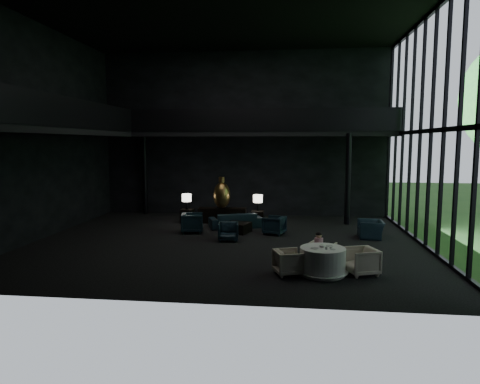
# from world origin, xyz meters

# --- Properties ---
(floor) EXTENTS (14.00, 12.00, 0.02)m
(floor) POSITION_xyz_m (0.00, 0.00, 0.00)
(floor) COLOR black
(floor) RESTS_ON ground
(ceiling) EXTENTS (14.00, 12.00, 0.02)m
(ceiling) POSITION_xyz_m (0.00, 0.00, 8.00)
(ceiling) COLOR black
(ceiling) RESTS_ON ground
(wall_back) EXTENTS (14.00, 0.04, 8.00)m
(wall_back) POSITION_xyz_m (0.00, 6.00, 4.00)
(wall_back) COLOR black
(wall_back) RESTS_ON ground
(wall_front) EXTENTS (14.00, 0.04, 8.00)m
(wall_front) POSITION_xyz_m (0.00, -6.00, 4.00)
(wall_front) COLOR black
(wall_front) RESTS_ON ground
(wall_left) EXTENTS (0.04, 12.00, 8.00)m
(wall_left) POSITION_xyz_m (-7.00, 0.00, 4.00)
(wall_left) COLOR black
(wall_left) RESTS_ON ground
(curtain_wall) EXTENTS (0.20, 12.00, 8.00)m
(curtain_wall) POSITION_xyz_m (6.95, 0.00, 4.00)
(curtain_wall) COLOR black
(curtain_wall) RESTS_ON ground
(mezzanine_left) EXTENTS (2.00, 12.00, 0.25)m
(mezzanine_left) POSITION_xyz_m (-6.00, 0.00, 4.00)
(mezzanine_left) COLOR black
(mezzanine_left) RESTS_ON wall_left
(mezzanine_back) EXTENTS (12.00, 2.00, 0.25)m
(mezzanine_back) POSITION_xyz_m (1.00, 5.00, 4.00)
(mezzanine_back) COLOR black
(mezzanine_back) RESTS_ON wall_back
(railing_left) EXTENTS (0.06, 12.00, 1.00)m
(railing_left) POSITION_xyz_m (-5.00, 0.00, 4.60)
(railing_left) COLOR black
(railing_left) RESTS_ON mezzanine_left
(railing_back) EXTENTS (12.00, 0.06, 1.00)m
(railing_back) POSITION_xyz_m (1.00, 4.00, 4.60)
(railing_back) COLOR black
(railing_back) RESTS_ON mezzanine_back
(column_nw) EXTENTS (0.24, 0.24, 4.00)m
(column_nw) POSITION_xyz_m (-5.00, 5.70, 2.00)
(column_nw) COLOR black
(column_nw) RESTS_ON floor
(column_ne) EXTENTS (0.24, 0.24, 4.00)m
(column_ne) POSITION_xyz_m (4.80, 4.00, 2.00)
(column_ne) COLOR black
(column_ne) RESTS_ON floor
(console) EXTENTS (2.15, 0.49, 0.68)m
(console) POSITION_xyz_m (-0.73, 3.64, 0.34)
(console) COLOR black
(console) RESTS_ON floor
(bronze_urn) EXTENTS (0.75, 0.75, 1.41)m
(bronze_urn) POSITION_xyz_m (-0.73, 3.53, 1.28)
(bronze_urn) COLOR #9C6C1F
(bronze_urn) RESTS_ON console
(side_table_left) EXTENTS (0.55, 0.55, 0.61)m
(side_table_left) POSITION_xyz_m (-2.33, 3.61, 0.30)
(side_table_left) COLOR black
(side_table_left) RESTS_ON floor
(table_lamp_left) EXTENTS (0.42, 0.42, 0.70)m
(table_lamp_left) POSITION_xyz_m (-2.33, 3.53, 1.11)
(table_lamp_left) COLOR black
(table_lamp_left) RESTS_ON side_table_left
(side_table_right) EXTENTS (0.54, 0.54, 0.60)m
(side_table_right) POSITION_xyz_m (0.87, 3.52, 0.30)
(side_table_right) COLOR black
(side_table_right) RESTS_ON floor
(table_lamp_right) EXTENTS (0.42, 0.42, 0.70)m
(table_lamp_right) POSITION_xyz_m (0.87, 3.64, 1.10)
(table_lamp_right) COLOR black
(table_lamp_right) RESTS_ON side_table_right
(sofa) EXTENTS (2.39, 1.46, 0.90)m
(sofa) POSITION_xyz_m (-0.01, 2.67, 0.45)
(sofa) COLOR black
(sofa) RESTS_ON floor
(lounge_armchair_west) EXTENTS (1.05, 1.10, 0.97)m
(lounge_armchair_west) POSITION_xyz_m (-1.61, 1.49, 0.48)
(lounge_armchair_west) COLOR black
(lounge_armchair_west) RESTS_ON floor
(lounge_armchair_east) EXTENTS (0.95, 0.98, 0.80)m
(lounge_armchair_east) POSITION_xyz_m (1.67, 1.54, 0.40)
(lounge_armchair_east) COLOR black
(lounge_armchair_east) RESTS_ON floor
(lounge_armchair_south) EXTENTS (0.76, 0.72, 0.72)m
(lounge_armchair_south) POSITION_xyz_m (0.04, 0.23, 0.36)
(lounge_armchair_south) COLOR black
(lounge_armchair_south) RESTS_ON floor
(window_armchair) EXTENTS (0.68, 1.01, 0.85)m
(window_armchair) POSITION_xyz_m (5.34, 1.30, 0.43)
(window_armchair) COLOR #10232E
(window_armchair) RESTS_ON floor
(coffee_table) EXTENTS (1.13, 1.13, 0.40)m
(coffee_table) POSITION_xyz_m (0.21, 1.71, 0.20)
(coffee_table) COLOR black
(coffee_table) RESTS_ON floor
(dining_table) EXTENTS (1.41, 1.41, 0.75)m
(dining_table) POSITION_xyz_m (3.18, -3.48, 0.33)
(dining_table) COLOR white
(dining_table) RESTS_ON floor
(dining_chair_north) EXTENTS (0.91, 0.89, 0.73)m
(dining_chair_north) POSITION_xyz_m (3.22, -2.57, 0.36)
(dining_chair_north) COLOR #BDB797
(dining_chair_north) RESTS_ON floor
(dining_chair_east) EXTENTS (0.99, 1.02, 0.84)m
(dining_chair_east) POSITION_xyz_m (4.24, -3.35, 0.42)
(dining_chair_east) COLOR beige
(dining_chair_east) RESTS_ON floor
(dining_chair_west) EXTENTS (0.86, 0.89, 0.73)m
(dining_chair_west) POSITION_xyz_m (2.26, -3.59, 0.37)
(dining_chair_west) COLOR #B5AEA1
(dining_chair_west) RESTS_ON floor
(child) EXTENTS (0.26, 0.26, 0.55)m
(child) POSITION_xyz_m (3.13, -2.58, 0.72)
(child) COLOR #D07E91
(child) RESTS_ON dining_chair_north
(plate_a) EXTENTS (0.29, 0.29, 0.01)m
(plate_a) POSITION_xyz_m (2.95, -3.59, 0.76)
(plate_a) COLOR white
(plate_a) RESTS_ON dining_table
(plate_b) EXTENTS (0.21, 0.21, 0.01)m
(plate_b) POSITION_xyz_m (3.37, -3.29, 0.76)
(plate_b) COLOR white
(plate_b) RESTS_ON dining_table
(saucer) EXTENTS (0.15, 0.15, 0.01)m
(saucer) POSITION_xyz_m (3.43, -3.65, 0.76)
(saucer) COLOR white
(saucer) RESTS_ON dining_table
(coffee_cup) EXTENTS (0.09, 0.09, 0.05)m
(coffee_cup) POSITION_xyz_m (3.39, -3.58, 0.79)
(coffee_cup) COLOR white
(coffee_cup) RESTS_ON saucer
(cereal_bowl) EXTENTS (0.16, 0.16, 0.08)m
(cereal_bowl) POSITION_xyz_m (3.16, -3.46, 0.79)
(cereal_bowl) COLOR white
(cereal_bowl) RESTS_ON dining_table
(cream_pot) EXTENTS (0.07, 0.07, 0.07)m
(cream_pot) POSITION_xyz_m (3.26, -3.67, 0.79)
(cream_pot) COLOR #99999E
(cream_pot) RESTS_ON dining_table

